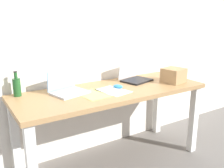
{
  "coord_description": "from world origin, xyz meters",
  "views": [
    {
      "loc": [
        -1.19,
        -1.89,
        1.41
      ],
      "look_at": [
        0.0,
        0.0,
        0.81
      ],
      "focal_mm": 40.04,
      "sensor_mm": 36.0,
      "label": 1
    }
  ],
  "objects_px": {
    "desk": "(112,100)",
    "laptop_left": "(67,89)",
    "computer_mouse": "(118,86)",
    "beer_bottle": "(17,86)",
    "cardboard_box": "(174,75)",
    "laptop_right": "(134,77)"
  },
  "relations": [
    {
      "from": "desk",
      "to": "beer_bottle",
      "type": "relative_size",
      "value": 8.39
    },
    {
      "from": "beer_bottle",
      "to": "computer_mouse",
      "type": "height_order",
      "value": "beer_bottle"
    },
    {
      "from": "laptop_left",
      "to": "beer_bottle",
      "type": "height_order",
      "value": "beer_bottle"
    },
    {
      "from": "desk",
      "to": "computer_mouse",
      "type": "relative_size",
      "value": 18.08
    },
    {
      "from": "laptop_left",
      "to": "cardboard_box",
      "type": "height_order",
      "value": "laptop_left"
    },
    {
      "from": "laptop_left",
      "to": "laptop_right",
      "type": "xyz_separation_m",
      "value": [
        0.76,
        0.04,
        0.01
      ]
    },
    {
      "from": "desk",
      "to": "laptop_left",
      "type": "distance_m",
      "value": 0.44
    },
    {
      "from": "laptop_left",
      "to": "beer_bottle",
      "type": "relative_size",
      "value": 1.58
    },
    {
      "from": "laptop_left",
      "to": "cardboard_box",
      "type": "distance_m",
      "value": 1.09
    },
    {
      "from": "desk",
      "to": "beer_bottle",
      "type": "distance_m",
      "value": 0.85
    },
    {
      "from": "desk",
      "to": "cardboard_box",
      "type": "relative_size",
      "value": 8.96
    },
    {
      "from": "laptop_right",
      "to": "cardboard_box",
      "type": "distance_m",
      "value": 0.4
    },
    {
      "from": "laptop_left",
      "to": "beer_bottle",
      "type": "bearing_deg",
      "value": 159.16
    },
    {
      "from": "cardboard_box",
      "to": "desk",
      "type": "bearing_deg",
      "value": 169.85
    },
    {
      "from": "desk",
      "to": "laptop_left",
      "type": "xyz_separation_m",
      "value": [
        -0.4,
        0.11,
        0.14
      ]
    },
    {
      "from": "desk",
      "to": "laptop_left",
      "type": "relative_size",
      "value": 5.31
    },
    {
      "from": "cardboard_box",
      "to": "laptop_right",
      "type": "bearing_deg",
      "value": 138.75
    },
    {
      "from": "laptop_right",
      "to": "cardboard_box",
      "type": "height_order",
      "value": "laptop_right"
    },
    {
      "from": "laptop_left",
      "to": "computer_mouse",
      "type": "distance_m",
      "value": 0.48
    },
    {
      "from": "cardboard_box",
      "to": "beer_bottle",
      "type": "bearing_deg",
      "value": 165.51
    },
    {
      "from": "beer_bottle",
      "to": "computer_mouse",
      "type": "relative_size",
      "value": 2.15
    },
    {
      "from": "desk",
      "to": "laptop_left",
      "type": "height_order",
      "value": "laptop_left"
    }
  ]
}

